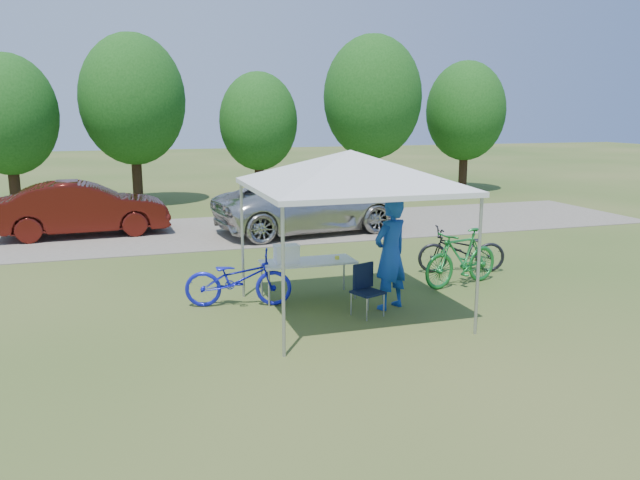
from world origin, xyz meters
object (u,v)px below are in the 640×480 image
object	(u,v)px
cyclist	(390,254)
bike_green	(461,258)
sedan	(83,208)
cooler	(286,254)
folding_chair	(365,285)
folding_table	(308,263)
minivan	(309,206)
bike_dark	(462,250)
bike_blue	(238,279)

from	to	relation	value
cyclist	bike_green	distance (m)	2.16
sedan	cooler	bearing A→B (deg)	-156.22
folding_chair	cooler	distance (m)	1.62
folding_table	minivan	bearing A→B (deg)	73.22
folding_chair	cooler	size ratio (longest dim) A/B	1.95
minivan	bike_dark	bearing A→B (deg)	-169.47
folding_table	sedan	bearing A→B (deg)	119.35
cooler	bike_blue	xyz separation A→B (m)	(-0.89, -0.10, -0.37)
minivan	folding_table	bearing A→B (deg)	155.36
cooler	sedan	xyz separation A→B (m)	(-3.78, 7.43, -0.10)
folding_chair	bike_blue	world-z (taller)	bike_blue
bike_blue	bike_green	world-z (taller)	bike_green
bike_dark	cyclist	bearing A→B (deg)	-39.58
folding_chair	minivan	xyz separation A→B (m)	(1.20, 7.29, 0.26)
folding_chair	sedan	xyz separation A→B (m)	(-4.82, 8.62, 0.26)
minivan	cyclist	bearing A→B (deg)	166.71
folding_table	bike_blue	size ratio (longest dim) A/B	0.92
folding_table	cooler	world-z (taller)	cooler
folding_chair	sedan	bearing A→B (deg)	98.24
bike_dark	minivan	xyz separation A→B (m)	(-1.76, 5.31, 0.27)
bike_dark	sedan	size ratio (longest dim) A/B	0.41
folding_table	cooler	xyz separation A→B (m)	(-0.40, 0.00, 0.20)
cyclist	bike_green	xyz separation A→B (m)	(1.91, 0.91, -0.41)
bike_green	folding_chair	bearing A→B (deg)	-80.63
cooler	sedan	size ratio (longest dim) A/B	0.10
folding_table	sedan	size ratio (longest dim) A/B	0.38
cyclist	folding_chair	bearing A→B (deg)	-4.42
folding_table	bike_dark	bearing A→B (deg)	12.49
sedan	cyclist	bearing A→B (deg)	-150.83
folding_table	folding_chair	distance (m)	1.36
bike_green	sedan	world-z (taller)	sedan
folding_chair	bike_dark	size ratio (longest dim) A/B	0.46
folding_table	cyclist	xyz separation A→B (m)	(1.16, -1.01, 0.31)
sedan	folding_table	bearing A→B (deg)	-153.83
cyclist	bike_blue	world-z (taller)	cyclist
folding_chair	cyclist	distance (m)	0.72
minivan	sedan	distance (m)	6.16
folding_chair	cyclist	size ratio (longest dim) A/B	0.44
cyclist	bike_blue	size ratio (longest dim) A/B	1.05
folding_table	minivan	distance (m)	6.38
folding_chair	cyclist	bearing A→B (deg)	-1.99
folding_table	bike_blue	xyz separation A→B (m)	(-1.29, -0.10, -0.17)
cooler	bike_blue	distance (m)	0.97
bike_dark	minivan	bearing A→B (deg)	-147.70
cooler	folding_chair	bearing A→B (deg)	-48.64
folding_table	bike_blue	distance (m)	1.31
cyclist	bike_green	size ratio (longest dim) A/B	1.04
folding_chair	minivan	world-z (taller)	minivan
folding_chair	cooler	xyz separation A→B (m)	(-1.04, 1.19, 0.35)
cooler	folding_table	bearing A→B (deg)	-0.00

